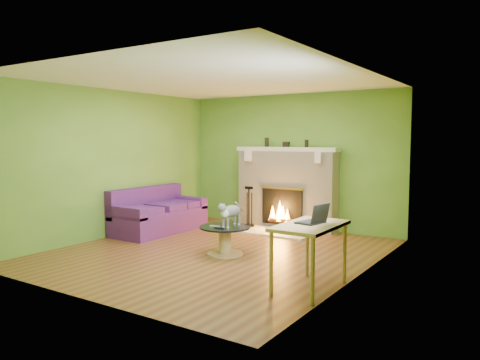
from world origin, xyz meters
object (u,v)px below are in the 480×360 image
at_px(sofa, 158,215).
at_px(cat, 231,214).
at_px(desk, 310,232).
at_px(coffee_table, 225,238).

height_order(sofa, cat, sofa).
relative_size(desk, cat, 1.69).
distance_m(coffee_table, desk, 1.95).
bearing_deg(sofa, desk, -22.02).
relative_size(coffee_table, cat, 1.26).
bearing_deg(cat, coffee_table, -148.37).
relative_size(sofa, coffee_table, 2.42).
xyz_separation_m(coffee_table, desk, (1.74, -0.78, 0.42)).
bearing_deg(desk, coffee_table, 155.74).
bearing_deg(coffee_table, desk, -24.26).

